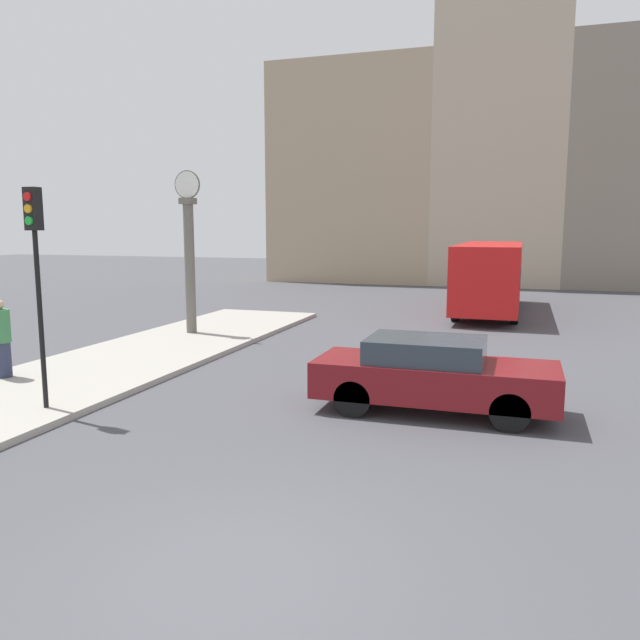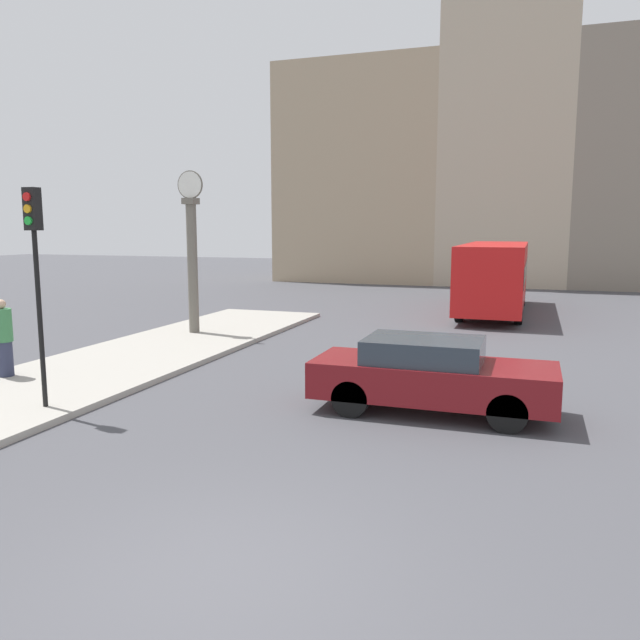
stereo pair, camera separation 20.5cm
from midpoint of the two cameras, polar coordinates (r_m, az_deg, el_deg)
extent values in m
plane|color=#47474C|center=(6.83, -7.99, -21.93)|extent=(120.00, 120.00, 0.00)
cube|color=#A39E93|center=(16.61, -17.40, -3.68)|extent=(3.98, 19.64, 0.13)
cube|color=tan|center=(41.14, 3.91, 13.09)|extent=(10.37, 5.00, 13.58)
cube|color=#B7A88E|center=(39.95, 16.78, 15.23)|extent=(7.38, 5.00, 16.81)
cube|color=maroon|center=(11.89, 10.75, -5.39)|extent=(4.45, 1.71, 0.68)
cube|color=#2D3842|center=(11.80, 9.97, -2.71)|extent=(2.14, 1.54, 0.44)
cylinder|color=black|center=(12.59, 17.48, -6.22)|extent=(0.69, 0.22, 0.69)
cylinder|color=black|center=(11.14, 17.26, -8.11)|extent=(0.69, 0.22, 0.69)
cylinder|color=black|center=(12.93, 5.10, -5.47)|extent=(0.69, 0.22, 0.69)
cylinder|color=black|center=(11.53, 3.31, -7.18)|extent=(0.69, 0.22, 0.69)
cube|color=red|center=(26.25, 15.89, 4.05)|extent=(2.37, 9.18, 2.44)
cube|color=#1E232D|center=(26.23, 15.90, 4.39)|extent=(2.39, 9.00, 0.73)
cylinder|color=black|center=(29.15, 18.16, 2.13)|extent=(0.28, 0.90, 0.90)
cylinder|color=black|center=(29.24, 14.06, 2.32)|extent=(0.28, 0.90, 0.90)
cylinder|color=black|center=(23.49, 17.94, 0.71)|extent=(0.28, 0.90, 0.90)
cylinder|color=black|center=(23.61, 12.87, 0.95)|extent=(0.28, 0.90, 0.90)
cylinder|color=black|center=(12.50, -23.80, -0.01)|extent=(0.09, 0.09, 3.26)
cube|color=black|center=(12.39, -24.36, 9.23)|extent=(0.26, 0.20, 0.76)
cylinder|color=red|center=(12.31, -24.81, 10.19)|extent=(0.15, 0.04, 0.15)
cylinder|color=orange|center=(12.30, -24.75, 9.22)|extent=(0.15, 0.04, 0.15)
cylinder|color=green|center=(12.30, -24.69, 8.25)|extent=(0.15, 0.04, 0.15)
cylinder|color=#666056|center=(20.11, -11.28, 4.59)|extent=(0.32, 0.32, 4.03)
cube|color=#666056|center=(20.08, -11.46, 10.61)|extent=(0.42, 0.42, 0.19)
cylinder|color=#666056|center=(20.11, -11.50, 12.03)|extent=(0.87, 0.04, 0.87)
cylinder|color=white|center=(20.11, -11.50, 12.03)|extent=(0.80, 0.06, 0.80)
cylinder|color=#2D334C|center=(15.67, -26.52, -3.19)|extent=(0.35, 0.35, 0.79)
cylinder|color=#387A47|center=(15.55, -26.70, -0.43)|extent=(0.41, 0.41, 0.74)
sphere|color=tan|center=(15.49, -26.82, 1.30)|extent=(0.21, 0.21, 0.21)
camera|label=1|loc=(0.10, -89.59, 0.06)|focal=35.00mm
camera|label=2|loc=(0.10, 90.41, -0.06)|focal=35.00mm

